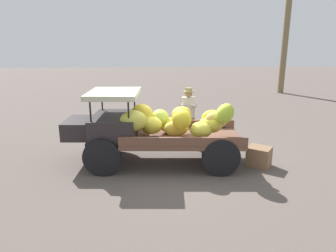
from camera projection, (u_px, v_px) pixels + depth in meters
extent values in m
plane|color=#5F534D|center=(176.00, 162.00, 8.20)|extent=(60.00, 60.00, 0.00)
cube|color=#282325|center=(164.00, 145.00, 8.05)|extent=(4.02, 0.65, 0.16)
cylinder|color=black|center=(102.00, 158.00, 7.29)|extent=(0.91, 0.19, 0.91)
cylinder|color=black|center=(114.00, 137.00, 8.84)|extent=(0.91, 0.19, 0.91)
cylinder|color=black|center=(221.00, 158.00, 7.29)|extent=(0.91, 0.19, 0.91)
cylinder|color=black|center=(212.00, 137.00, 8.83)|extent=(0.91, 0.19, 0.91)
cube|color=brown|center=(182.00, 138.00, 8.00)|extent=(3.09, 1.87, 0.10)
cube|color=brown|center=(183.00, 142.00, 7.18)|extent=(3.00, 0.24, 0.22)
cube|color=brown|center=(181.00, 124.00, 8.73)|extent=(3.00, 0.24, 0.22)
cube|color=#282325|center=(115.00, 126.00, 7.92)|extent=(1.18, 1.58, 0.55)
cube|color=#282325|center=(80.00, 128.00, 7.93)|extent=(0.75, 1.10, 0.44)
cylinder|color=black|center=(90.00, 110.00, 7.15)|extent=(0.04, 0.04, 0.55)
cylinder|color=black|center=(102.00, 100.00, 8.39)|extent=(0.04, 0.04, 0.55)
cylinder|color=black|center=(128.00, 110.00, 7.15)|extent=(0.04, 0.04, 0.55)
cylinder|color=black|center=(134.00, 100.00, 8.39)|extent=(0.04, 0.04, 0.55)
cube|color=beige|center=(114.00, 94.00, 7.70)|extent=(1.30, 1.58, 0.12)
ellipsoid|color=gold|center=(133.00, 121.00, 7.38)|extent=(0.71, 0.49, 0.50)
ellipsoid|color=gold|center=(181.00, 114.00, 8.20)|extent=(0.78, 0.77, 0.54)
ellipsoid|color=gold|center=(152.00, 125.00, 7.89)|extent=(0.56, 0.56, 0.55)
ellipsoid|color=#ACCD34|center=(225.00, 114.00, 7.23)|extent=(0.69, 0.71, 0.62)
ellipsoid|color=gold|center=(142.00, 114.00, 7.97)|extent=(0.66, 0.51, 0.52)
ellipsoid|color=gold|center=(211.00, 118.00, 7.68)|extent=(0.54, 0.52, 0.52)
ellipsoid|color=#ACC546|center=(160.00, 118.00, 8.08)|extent=(0.51, 0.59, 0.54)
ellipsoid|color=gold|center=(176.00, 128.00, 7.80)|extent=(0.68, 0.57, 0.53)
ellipsoid|color=gold|center=(216.00, 120.00, 7.62)|extent=(0.74, 0.67, 0.61)
ellipsoid|color=gold|center=(201.00, 130.00, 7.51)|extent=(0.62, 0.59, 0.46)
ellipsoid|color=gold|center=(169.00, 125.00, 8.23)|extent=(0.75, 0.72, 0.40)
ellipsoid|color=yellow|center=(182.00, 119.00, 7.43)|extent=(0.50, 0.52, 0.53)
ellipsoid|color=gold|center=(222.00, 117.00, 7.68)|extent=(0.64, 0.64, 0.38)
ellipsoid|color=gold|center=(211.00, 124.00, 7.62)|extent=(0.81, 0.81, 0.56)
cylinder|color=#916A54|center=(192.00, 130.00, 9.67)|extent=(0.15, 0.15, 0.83)
cylinder|color=#916A54|center=(184.00, 130.00, 9.69)|extent=(0.15, 0.15, 0.83)
cube|color=#B6B0A5|center=(188.00, 107.00, 9.49)|extent=(0.43, 0.29, 0.62)
cylinder|color=#B6B0A5|center=(192.00, 105.00, 9.36)|extent=(0.29, 0.39, 0.10)
cylinder|color=#B6B0A5|center=(185.00, 105.00, 9.37)|extent=(0.36, 0.35, 0.10)
sphere|color=#97774E|center=(189.00, 94.00, 9.37)|extent=(0.22, 0.22, 0.22)
cylinder|color=#92814C|center=(189.00, 91.00, 9.36)|extent=(0.34, 0.34, 0.02)
cylinder|color=#92814C|center=(189.00, 89.00, 9.34)|extent=(0.20, 0.20, 0.10)
cube|color=#876446|center=(259.00, 157.00, 7.92)|extent=(0.72, 0.71, 0.50)
cylinder|color=#7A6748|center=(289.00, 5.00, 17.69)|extent=(0.36, 0.36, 10.10)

